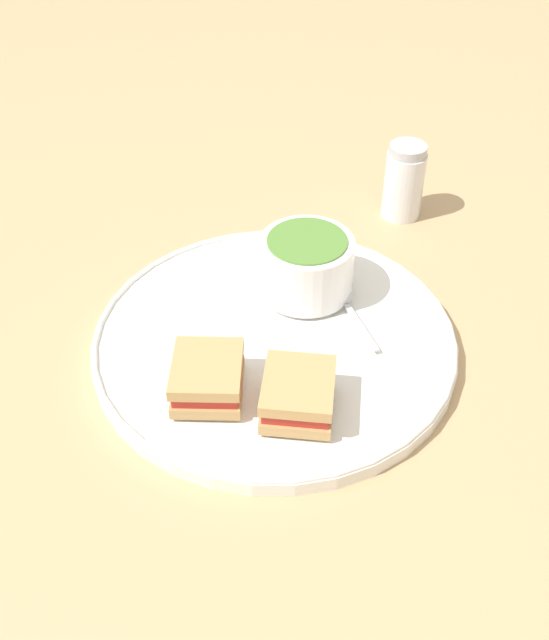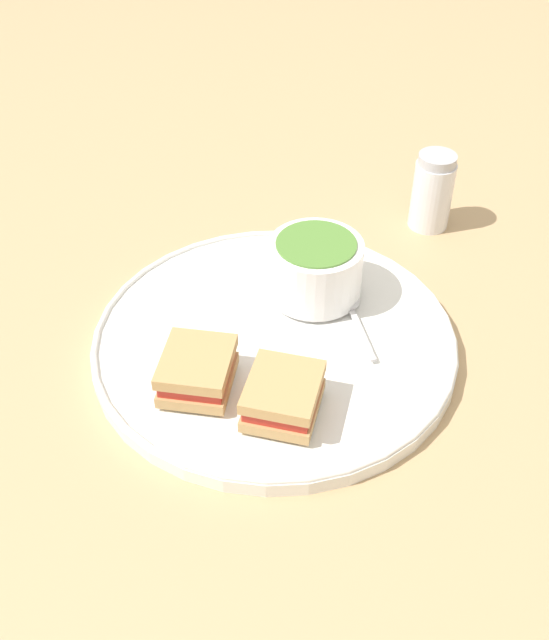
# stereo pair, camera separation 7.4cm
# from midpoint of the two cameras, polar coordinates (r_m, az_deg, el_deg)

# --- Properties ---
(ground_plane) EXTENTS (2.40, 2.40, 0.00)m
(ground_plane) POSITION_cam_midpoint_polar(r_m,az_deg,el_deg) (0.77, -2.77, -2.20)
(ground_plane) COLOR tan
(plate) EXTENTS (0.37, 0.37, 0.02)m
(plate) POSITION_cam_midpoint_polar(r_m,az_deg,el_deg) (0.76, -2.79, -1.64)
(plate) COLOR white
(plate) RESTS_ON ground_plane
(soup_bowl) EXTENTS (0.10, 0.10, 0.06)m
(soup_bowl) POSITION_cam_midpoint_polar(r_m,az_deg,el_deg) (0.78, -0.25, 4.12)
(soup_bowl) COLOR white
(soup_bowl) RESTS_ON plate
(spoon) EXTENTS (0.08, 0.10, 0.01)m
(spoon) POSITION_cam_midpoint_polar(r_m,az_deg,el_deg) (0.79, 2.60, 1.57)
(spoon) COLOR silver
(spoon) RESTS_ON plate
(sandwich_half_near) EXTENTS (0.08, 0.09, 0.03)m
(sandwich_half_near) POSITION_cam_midpoint_polar(r_m,az_deg,el_deg) (0.69, -8.21, -4.49)
(sandwich_half_near) COLOR tan
(sandwich_half_near) RESTS_ON plate
(sandwich_half_far) EXTENTS (0.08, 0.08, 0.03)m
(sandwich_half_far) POSITION_cam_midpoint_polar(r_m,az_deg,el_deg) (0.67, -1.36, -5.83)
(sandwich_half_far) COLOR tan
(sandwich_half_far) RESTS_ON plate
(salt_shaker) EXTENTS (0.05, 0.05, 0.10)m
(salt_shaker) POSITION_cam_midpoint_polar(r_m,az_deg,el_deg) (0.94, 7.60, 10.34)
(salt_shaker) COLOR silver
(salt_shaker) RESTS_ON ground_plane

